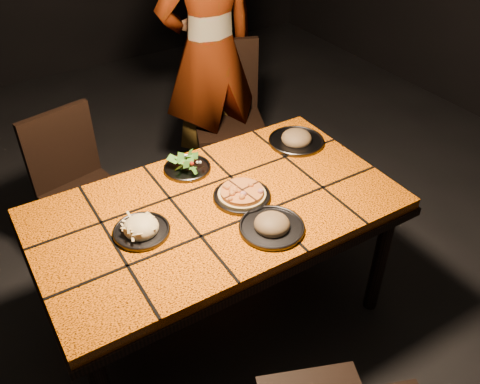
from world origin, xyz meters
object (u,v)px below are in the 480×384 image
chair_far_right (227,107)px  plate_pizza (242,195)px  dining_table (217,218)px  plate_pasta (141,229)px  chair_far_left (75,179)px  diner (210,52)px

chair_far_right → plate_pizza: chair_far_right is taller
dining_table → chair_far_right: bearing=57.5°
dining_table → chair_far_right: 1.26m
chair_far_right → plate_pizza: (-0.56, -1.08, 0.20)m
plate_pasta → chair_far_left: bearing=93.9°
diner → plate_pasta: (-0.95, -1.13, -0.17)m
plate_pasta → dining_table: bearing=0.0°
dining_table → plate_pizza: 0.16m
dining_table → chair_far_left: size_ratio=1.81×
dining_table → chair_far_left: bearing=115.7°
plate_pizza → chair_far_right: bearing=62.8°
plate_pizza → plate_pasta: bearing=177.8°
chair_far_left → dining_table: bearing=-76.6°
diner → plate_pasta: 1.48m
dining_table → plate_pizza: bearing=-8.7°
plate_pizza → plate_pasta: plate_pasta is taller
chair_far_right → diner: (-0.08, 0.06, 0.38)m
chair_far_left → plate_pizza: size_ratio=3.42×
chair_far_left → diner: (1.01, 0.26, 0.43)m
plate_pizza → diner: bearing=67.6°
dining_table → diner: size_ratio=0.86×
diner → plate_pizza: 1.25m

